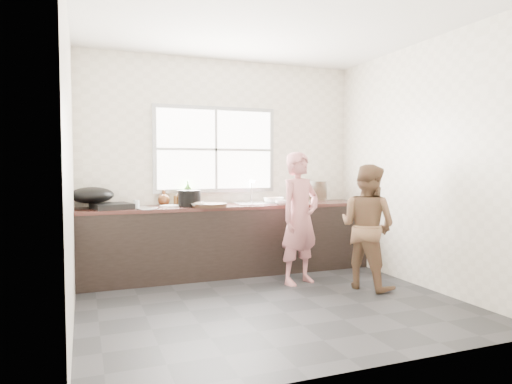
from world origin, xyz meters
name	(u,v)px	position (x,y,z in m)	size (l,w,h in m)	color
floor	(270,302)	(0.00, 0.00, -0.01)	(3.60, 3.20, 0.01)	#272729
ceiling	(270,23)	(0.00, 0.00, 2.71)	(3.60, 3.20, 0.01)	silver
wall_back	(223,165)	(0.00, 1.60, 1.35)	(3.60, 0.01, 2.70)	silver
wall_left	(69,165)	(-1.80, 0.00, 1.35)	(0.01, 3.20, 2.70)	beige
wall_right	(420,165)	(1.80, 0.00, 1.35)	(0.01, 3.20, 2.70)	beige
wall_front	(367,164)	(0.00, -1.60, 1.35)	(3.60, 0.01, 2.70)	beige
cabinet	(230,241)	(0.00, 1.29, 0.41)	(3.60, 0.62, 0.82)	black
countertop	(230,206)	(0.00, 1.29, 0.84)	(3.60, 0.64, 0.04)	#351A16
sink	(256,203)	(0.35, 1.29, 0.86)	(0.55, 0.45, 0.02)	silver
faucet	(251,191)	(0.35, 1.49, 1.01)	(0.02, 0.02, 0.30)	silver
window_frame	(215,150)	(-0.10, 1.59, 1.55)	(1.60, 0.05, 1.10)	#9EA0A5
window_glazing	(216,150)	(-0.10, 1.57, 1.55)	(1.50, 0.01, 1.00)	white
woman	(300,222)	(0.59, 0.55, 0.70)	(0.51, 0.34, 1.40)	#C37577
person_side	(367,226)	(1.20, 0.11, 0.68)	(0.66, 0.51, 1.36)	brown
cutting_board	(209,205)	(-0.32, 1.09, 0.88)	(0.41, 0.41, 0.04)	black
cleaver	(196,203)	(-0.44, 1.23, 0.90)	(0.22, 0.11, 0.01)	silver
bowl_mince	(199,205)	(-0.44, 1.08, 0.88)	(0.19, 0.19, 0.05)	silver
bowl_crabs	(274,201)	(0.56, 1.23, 0.89)	(0.21, 0.21, 0.07)	white
bowl_held	(282,202)	(0.61, 1.08, 0.89)	(0.22, 0.22, 0.07)	white
black_pot	(190,198)	(-0.52, 1.24, 0.96)	(0.27, 0.27, 0.19)	black
plate_food	(169,206)	(-0.76, 1.27, 0.87)	(0.23, 0.23, 0.02)	white
bottle_green	(188,192)	(-0.49, 1.49, 1.01)	(0.12, 0.12, 0.30)	#4A902F
bottle_brown_tall	(178,199)	(-0.63, 1.38, 0.94)	(0.08, 0.08, 0.17)	#402610
bottle_brown_short	(164,198)	(-0.78, 1.52, 0.95)	(0.13, 0.13, 0.17)	#502A14
glass_jar	(136,204)	(-1.14, 1.19, 0.91)	(0.07, 0.07, 0.09)	silver
burner	(112,206)	(-1.40, 1.25, 0.89)	(0.40, 0.40, 0.06)	black
wok	(92,195)	(-1.61, 1.36, 1.01)	(0.49, 0.49, 0.18)	black
dish_rack	(311,191)	(1.18, 1.40, 1.00)	(0.37, 0.26, 0.27)	white
pot_lid_left	(148,208)	(-1.03, 1.08, 0.87)	(0.24, 0.24, 0.01)	silver
pot_lid_right	(136,207)	(-1.13, 1.29, 0.87)	(0.25, 0.25, 0.01)	#BABBC1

